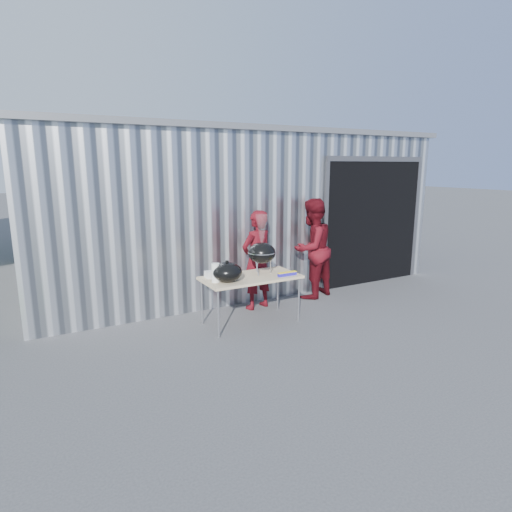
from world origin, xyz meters
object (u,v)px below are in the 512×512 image
kettle_grill (262,248)px  person_cook (257,260)px  person_bystander (312,249)px  folding_table (251,279)px

kettle_grill → person_cook: size_ratio=0.55×
kettle_grill → person_bystander: (1.40, 0.60, -0.25)m
kettle_grill → person_cook: (0.21, 0.53, -0.32)m
folding_table → person_cook: size_ratio=0.88×
person_cook → folding_table: bearing=39.7°
folding_table → person_bystander: (1.63, 0.65, 0.21)m
person_cook → person_bystander: 1.20m
person_cook → person_bystander: bearing=170.0°
kettle_grill → person_cook: person_cook is taller
kettle_grill → person_cook: 0.65m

